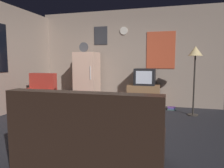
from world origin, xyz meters
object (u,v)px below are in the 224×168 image
Objects in this scene: standing_lamp at (195,56)px; armchair at (39,100)px; fridge at (87,79)px; book_stack at (172,108)px; mug_ceramic_white at (80,99)px; remote_control at (87,101)px; mug_ceramic_tan at (80,102)px; crt_tv at (145,77)px; wine_glass at (69,98)px; couch at (90,141)px; coffee_table at (78,112)px; tv_stand at (144,96)px.

standing_lamp is 3.78m from armchair.
fridge is 8.20× the size of book_stack.
mug_ceramic_white is 2.47m from book_stack.
standing_lamp is 10.60× the size of remote_control.
remote_control is at bearing -20.73° from mug_ceramic_white.
mug_ceramic_tan is at bearing -66.87° from mug_ceramic_white.
crt_tv reaches higher than armchair.
wine_glass is at bearing 150.90° from mug_ceramic_tan.
standing_lamp is at bearing 33.79° from mug_ceramic_tan.
mug_ceramic_tan is at bearing -71.57° from fridge.
standing_lamp reaches higher than couch.
mug_ceramic_tan is (0.14, -0.18, 0.26)m from coffee_table.
tv_stand is at bearing 29.61° from armchair.
wine_glass is (-2.50, -1.28, -0.85)m from standing_lamp.
armchair reaches higher than mug_ceramic_white.
couch is at bearing -92.11° from remote_control.
couch is at bearing -61.84° from mug_ceramic_tan.
tv_stand is at bearing 56.61° from mug_ceramic_white.
crt_tv is at bearing -2.10° from tv_stand.
remote_control is (0.37, 0.06, -0.06)m from wine_glass.
remote_control is at bearing 15.99° from coffee_table.
armchair reaches higher than remote_control.
wine_glass reaches higher than book_stack.
crt_tv reaches higher than tv_stand.
tv_stand is 0.49× the size of couch.
standing_lamp reaches higher than crt_tv.
mug_ceramic_tan is (-2.18, -1.46, -0.88)m from standing_lamp.
armchair is at bearing -122.47° from fridge.
tv_stand is 3.39m from couch.
couch reaches higher than remote_control.
remote_control is at bearing -67.51° from fridge.
fridge is at bearing -174.91° from tv_stand.
fridge is at bearing -178.42° from book_stack.
mug_ceramic_tan reaches higher than coffee_table.
armchair is at bearing -150.39° from tv_stand.
book_stack is at bearing 19.87° from remote_control.
wine_glass is at bearing -152.96° from standing_lamp.
mug_ceramic_tan is (-0.97, -1.98, 0.17)m from tv_stand.
coffee_table is at bearing -122.33° from crt_tv.
tv_stand is 1.97m from remote_control.
couch is (0.70, -1.64, -0.13)m from remote_control.
mug_ceramic_tan is at bearing 118.16° from couch.
mug_ceramic_white is 0.42× the size of book_stack.
mug_ceramic_tan is at bearing -29.10° from wine_glass.
crt_tv is at bearing 156.33° from standing_lamp.
wine_glass is at bearing -147.43° from mug_ceramic_white.
standing_lamp is (2.79, -0.38, 0.60)m from fridge.
remote_control is at bearing -150.14° from standing_lamp.
crt_tv is 2.05m from mug_ceramic_white.
fridge is 2.43m from book_stack.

